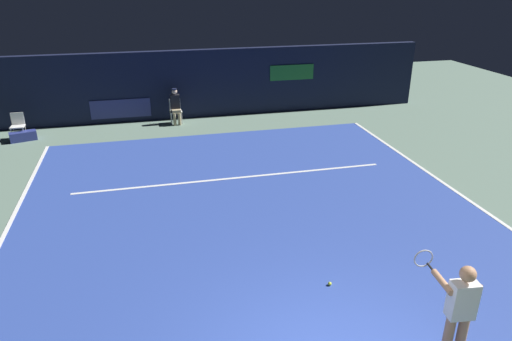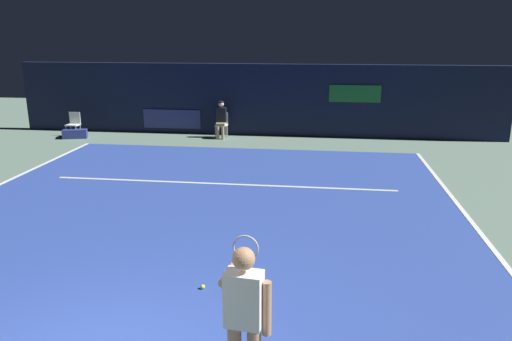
% 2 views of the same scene
% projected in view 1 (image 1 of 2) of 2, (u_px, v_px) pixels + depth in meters
% --- Properties ---
extents(ground_plane, '(34.73, 34.73, 0.00)m').
position_uv_depth(ground_plane, '(252.00, 214.00, 11.07)').
color(ground_plane, slate).
extents(court_surface, '(11.04, 12.19, 0.01)m').
position_uv_depth(court_surface, '(252.00, 214.00, 11.07)').
color(court_surface, '#2D479E').
rests_on(court_surface, ground).
extents(line_sideline_left, '(0.10, 12.19, 0.01)m').
position_uv_depth(line_sideline_left, '(454.00, 190.00, 12.25)').
color(line_sideline_left, white).
rests_on(line_sideline_left, court_surface).
extents(line_sideline_right, '(0.10, 12.19, 0.01)m').
position_uv_depth(line_sideline_right, '(0.00, 243.00, 9.88)').
color(line_sideline_right, white).
rests_on(line_sideline_right, court_surface).
extents(line_service, '(8.61, 0.10, 0.01)m').
position_uv_depth(line_service, '(234.00, 178.00, 12.98)').
color(line_service, white).
rests_on(line_service, court_surface).
extents(back_wall, '(17.90, 0.33, 2.60)m').
position_uv_depth(back_wall, '(202.00, 84.00, 18.11)').
color(back_wall, '#141933').
rests_on(back_wall, ground).
extents(tennis_player, '(0.53, 0.98, 1.73)m').
position_uv_depth(tennis_player, '(459.00, 311.00, 6.44)').
color(tennis_player, tan).
rests_on(tennis_player, ground).
extents(line_judge_on_chair, '(0.46, 0.54, 1.32)m').
position_uv_depth(line_judge_on_chair, '(176.00, 106.00, 17.45)').
color(line_judge_on_chair, white).
rests_on(line_judge_on_chair, ground).
extents(courtside_chair_near, '(0.44, 0.42, 0.88)m').
position_uv_depth(courtside_chair_near, '(18.00, 124.00, 15.94)').
color(courtside_chair_near, white).
rests_on(courtside_chair_near, ground).
extents(tennis_ball, '(0.07, 0.07, 0.07)m').
position_uv_depth(tennis_ball, '(330.00, 284.00, 8.54)').
color(tennis_ball, '#CCE033').
rests_on(tennis_ball, court_surface).
extents(equipment_bag, '(0.90, 0.55, 0.32)m').
position_uv_depth(equipment_bag, '(23.00, 136.00, 15.83)').
color(equipment_bag, navy).
rests_on(equipment_bag, ground).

